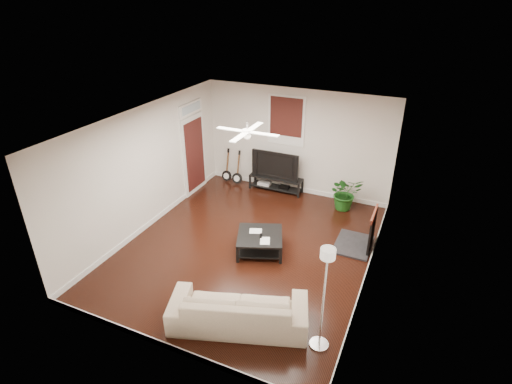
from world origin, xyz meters
TOP-DOWN VIEW (x-y plane):
  - room at (0.00, 0.00)m, footprint 5.01×6.01m
  - brick_accent at (2.49, 1.00)m, footprint 0.02×2.20m
  - fireplace at (2.20, 1.00)m, footprint 0.80×1.10m
  - window_back at (-0.30, 2.97)m, footprint 1.00×0.06m
  - door_left at (-2.46, 1.90)m, footprint 0.08×1.00m
  - tv_stand at (-0.46, 2.78)m, footprint 1.46×0.39m
  - tv at (-0.46, 2.80)m, footprint 1.30×0.17m
  - coffee_table at (0.27, -0.00)m, footprint 1.20×1.20m
  - sofa at (0.79, -2.06)m, footprint 2.41×1.54m
  - floor_lamp at (2.14, -1.96)m, footprint 0.38×0.38m
  - potted_plant at (1.48, 2.53)m, footprint 1.03×0.99m
  - guitar_left at (-1.97, 2.75)m, footprint 0.31×0.24m
  - guitar_right at (-1.62, 2.72)m, footprint 0.30×0.21m
  - ceiling_fan at (0.00, 0.00)m, footprint 1.24×1.24m

SIDE VIEW (x-z plane):
  - coffee_table at x=0.27m, z-range 0.00..0.39m
  - tv_stand at x=-0.46m, z-range 0.00..0.41m
  - sofa at x=0.79m, z-range 0.00..0.66m
  - potted_plant at x=1.48m, z-range 0.00..0.87m
  - fireplace at x=2.20m, z-range 0.00..0.92m
  - guitar_left at x=-1.97m, z-range 0.00..0.96m
  - guitar_right at x=-1.62m, z-range 0.00..0.96m
  - tv at x=-0.46m, z-range 0.41..1.16m
  - floor_lamp at x=2.14m, z-range 0.00..1.83m
  - door_left at x=-2.46m, z-range 0.00..2.50m
  - room at x=0.00m, z-range 0.00..2.80m
  - brick_accent at x=2.49m, z-range 0.00..2.80m
  - window_back at x=-0.30m, z-range 1.30..2.60m
  - ceiling_fan at x=0.00m, z-range 2.44..2.76m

